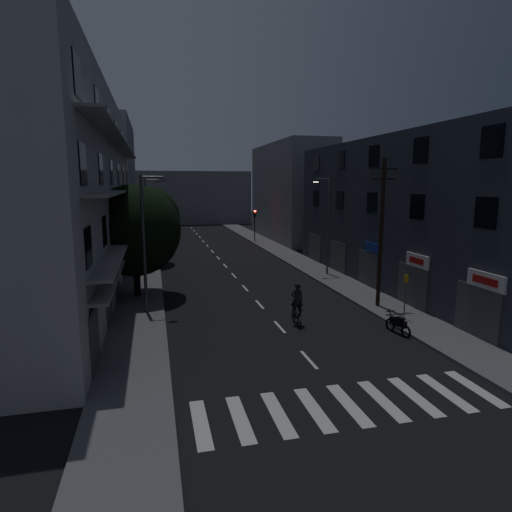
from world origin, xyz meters
name	(u,v)px	position (x,y,z in m)	size (l,w,h in m)	color
ground	(224,265)	(0.00, 25.00, 0.00)	(160.00, 160.00, 0.00)	black
sidewalk_left	(143,268)	(-7.50, 25.00, 0.07)	(3.00, 90.00, 0.15)	#565659
sidewalk_right	(299,261)	(7.50, 25.00, 0.07)	(3.00, 90.00, 0.15)	#565659
crosswalk	(349,405)	(0.00, -2.00, 0.00)	(10.90, 3.00, 0.01)	beige
lane_markings	(215,254)	(0.00, 31.25, 0.01)	(0.15, 60.50, 0.01)	beige
building_left	(72,193)	(-11.98, 18.00, 6.99)	(7.00, 36.00, 14.00)	#A7A8A3
building_right	(404,213)	(11.99, 14.00, 5.50)	(6.19, 28.00, 11.00)	#2A2D39
building_far_left	(110,181)	(-12.00, 48.00, 8.00)	(6.00, 20.00, 16.00)	slate
building_far_right	(290,192)	(12.00, 42.00, 6.50)	(6.00, 20.00, 13.00)	slate
building_far_end	(187,198)	(0.00, 70.00, 5.00)	(24.00, 8.00, 10.00)	slate
tree_near	(136,227)	(-7.61, 14.58, 4.84)	(6.08, 6.08, 7.50)	black
tree_mid	(140,216)	(-7.64, 26.99, 4.65)	(5.86, 5.86, 7.21)	black
tree_far	(142,216)	(-7.72, 35.75, 4.04)	(5.02, 5.02, 6.21)	black
traffic_signal_far_right	(255,219)	(6.52, 39.88, 3.10)	(0.28, 0.37, 4.10)	black
traffic_signal_far_left	(154,222)	(-6.42, 38.76, 3.10)	(0.28, 0.37, 4.10)	black
street_lamp_left_near	(146,237)	(-6.91, 10.61, 4.60)	(1.51, 0.25, 8.00)	#53575A
street_lamp_right	(327,221)	(7.60, 18.31, 4.60)	(1.51, 0.25, 8.00)	#5B5E63
street_lamp_left_far	(148,214)	(-6.97, 30.87, 4.60)	(1.51, 0.25, 8.00)	#53555A
utility_pole	(381,230)	(7.00, 8.58, 4.87)	(1.80, 0.24, 9.00)	black
bus_stop_sign	(406,288)	(7.13, 5.86, 1.89)	(0.06, 0.35, 2.52)	#595B60
motorcycle	(398,325)	(5.64, 4.07, 0.47)	(0.57, 1.86, 1.20)	black
cyclist	(297,311)	(1.01, 6.64, 0.80)	(0.78, 1.92, 2.38)	black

